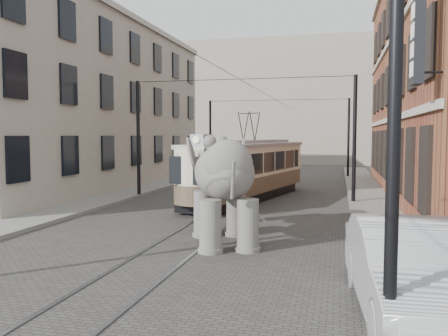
# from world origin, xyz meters

# --- Properties ---
(ground) EXTENTS (120.00, 120.00, 0.00)m
(ground) POSITION_xyz_m (0.00, 0.00, 0.00)
(ground) COLOR #403E3B
(tram_rails) EXTENTS (1.54, 80.00, 0.02)m
(tram_rails) POSITION_xyz_m (0.00, 0.00, 0.01)
(tram_rails) COLOR slate
(tram_rails) RESTS_ON ground
(sidewalk_right) EXTENTS (2.00, 60.00, 0.15)m
(sidewalk_right) POSITION_xyz_m (6.00, 0.00, 0.07)
(sidewalk_right) COLOR slate
(sidewalk_right) RESTS_ON ground
(sidewalk_left) EXTENTS (2.00, 60.00, 0.15)m
(sidewalk_left) POSITION_xyz_m (-6.50, 0.00, 0.07)
(sidewalk_left) COLOR slate
(sidewalk_left) RESTS_ON ground
(stucco_building) EXTENTS (7.00, 24.00, 10.00)m
(stucco_building) POSITION_xyz_m (-11.00, 10.00, 5.00)
(stucco_building) COLOR gray
(stucco_building) RESTS_ON ground
(distant_block) EXTENTS (28.00, 10.00, 14.00)m
(distant_block) POSITION_xyz_m (0.00, 40.00, 7.00)
(distant_block) COLOR gray
(distant_block) RESTS_ON ground
(catenary) EXTENTS (11.00, 30.20, 6.00)m
(catenary) POSITION_xyz_m (-0.20, 5.00, 3.00)
(catenary) COLOR black
(catenary) RESTS_ON ground
(tram) EXTENTS (4.58, 11.18, 4.35)m
(tram) POSITION_xyz_m (0.17, 6.35, 2.17)
(tram) COLOR beige
(tram) RESTS_ON ground
(elephant) EXTENTS (4.69, 6.02, 3.26)m
(elephant) POSITION_xyz_m (1.22, -3.16, 1.63)
(elephant) COLOR #615F5A
(elephant) RESTS_ON ground
(parked_car) EXTENTS (2.24, 5.27, 1.69)m
(parked_car) POSITION_xyz_m (5.77, -7.88, 0.85)
(parked_car) COLOR #A5A6AA
(parked_car) RESTS_ON ground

